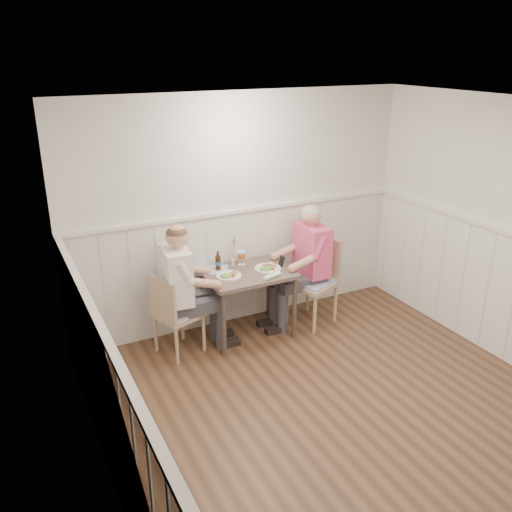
# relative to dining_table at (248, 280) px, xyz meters

# --- Properties ---
(ground_plane) EXTENTS (4.50, 4.50, 0.00)m
(ground_plane) POSITION_rel_dining_table_xyz_m (0.13, -1.84, -0.65)
(ground_plane) COLOR #442C1D
(room_shell) EXTENTS (4.04, 4.54, 2.60)m
(room_shell) POSITION_rel_dining_table_xyz_m (0.13, -1.84, 0.87)
(room_shell) COLOR silver
(room_shell) RESTS_ON ground
(wainscot) EXTENTS (4.00, 4.49, 1.34)m
(wainscot) POSITION_rel_dining_table_xyz_m (0.13, -1.15, 0.04)
(wainscot) COLOR silver
(wainscot) RESTS_ON ground
(dining_table) EXTENTS (0.94, 0.70, 0.75)m
(dining_table) POSITION_rel_dining_table_xyz_m (0.00, 0.00, 0.00)
(dining_table) COLOR #4F3F38
(dining_table) RESTS_ON ground
(chair_right) EXTENTS (0.60, 0.60, 0.99)m
(chair_right) POSITION_rel_dining_table_xyz_m (0.84, -0.06, -0.11)
(chair_right) COLOR tan
(chair_right) RESTS_ON ground
(chair_left) EXTENTS (0.53, 0.53, 0.88)m
(chair_left) POSITION_rel_dining_table_xyz_m (-0.86, -0.04, -0.17)
(chair_left) COLOR tan
(chair_left) RESTS_ON ground
(man_in_pink) EXTENTS (0.65, 0.46, 1.43)m
(man_in_pink) POSITION_rel_dining_table_xyz_m (0.75, -0.02, -0.05)
(man_in_pink) COLOR #3F3F47
(man_in_pink) RESTS_ON ground
(diner_cream) EXTENTS (0.68, 0.47, 1.42)m
(diner_cream) POSITION_rel_dining_table_xyz_m (-0.76, -0.02, -0.06)
(diner_cream) COLOR #3F3F47
(diner_cream) RESTS_ON ground
(plate_man) EXTENTS (0.29, 0.29, 0.07)m
(plate_man) POSITION_rel_dining_table_xyz_m (0.22, -0.05, 0.12)
(plate_man) COLOR white
(plate_man) RESTS_ON dining_table
(plate_diner) EXTENTS (0.27, 0.27, 0.07)m
(plate_diner) POSITION_rel_dining_table_xyz_m (-0.25, -0.04, 0.12)
(plate_diner) COLOR white
(plate_diner) RESTS_ON dining_table
(beer_glass_a) EXTENTS (0.06, 0.06, 0.16)m
(beer_glass_a) POSITION_rel_dining_table_xyz_m (0.04, 0.20, 0.21)
(beer_glass_a) COLOR silver
(beer_glass_a) RESTS_ON dining_table
(beer_glass_b) EXTENTS (0.07, 0.07, 0.16)m
(beer_glass_b) POSITION_rel_dining_table_xyz_m (0.01, 0.21, 0.21)
(beer_glass_b) COLOR silver
(beer_glass_b) RESTS_ON dining_table
(beer_bottle) EXTENTS (0.06, 0.06, 0.21)m
(beer_bottle) POSITION_rel_dining_table_xyz_m (-0.27, 0.18, 0.20)
(beer_bottle) COLOR #301C0A
(beer_bottle) RESTS_ON dining_table
(rolled_napkin) EXTENTS (0.22, 0.10, 0.05)m
(rolled_napkin) POSITION_rel_dining_table_xyz_m (0.15, -0.27, 0.12)
(rolled_napkin) COLOR white
(rolled_napkin) RESTS_ON dining_table
(grass_vase) EXTENTS (0.04, 0.04, 0.35)m
(grass_vase) POSITION_rel_dining_table_xyz_m (-0.07, 0.23, 0.26)
(grass_vase) COLOR silver
(grass_vase) RESTS_ON dining_table
(gingham_mat) EXTENTS (0.42, 0.39, 0.01)m
(gingham_mat) POSITION_rel_dining_table_xyz_m (-0.33, 0.21, 0.10)
(gingham_mat) COLOR #5C6FA8
(gingham_mat) RESTS_ON dining_table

